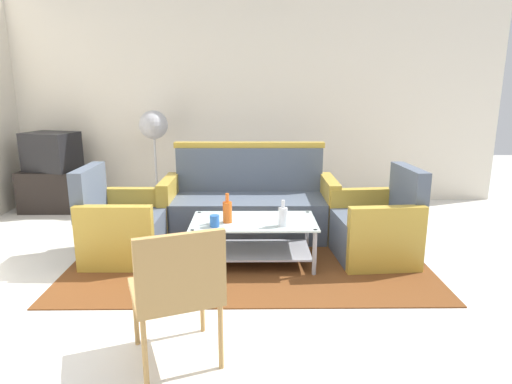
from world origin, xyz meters
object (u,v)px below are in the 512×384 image
armchair_right (376,229)px  wicker_chair (177,286)px  couch (249,206)px  tv_stand (56,190)px  coffee_table (254,235)px  bottle_orange (227,211)px  bottle_clear (283,216)px  pedestal_fan (154,131)px  television (52,151)px  armchair_left (122,228)px  cup (215,221)px

armchair_right → wicker_chair: 2.25m
couch → wicker_chair: (-0.39, -2.28, 0.18)m
tv_stand → armchair_right: bearing=-24.7°
coffee_table → bottle_orange: bearing=-167.4°
bottle_clear → couch: bearing=106.8°
bottle_clear → pedestal_fan: bearing=126.5°
wicker_chair → television: bearing=102.0°
coffee_table → armchair_right: bearing=6.3°
armchair_right → pedestal_fan: bearing=49.6°
bottle_orange → coffee_table: bearing=12.6°
armchair_right → bottle_orange: armchair_right is taller
armchair_left → tv_stand: (-1.31, 1.64, -0.03)m
bottle_orange → armchair_left: bearing=167.3°
couch → armchair_right: couch is taller
cup → bottle_orange: bearing=49.9°
bottle_orange → wicker_chair: size_ratio=0.31×
couch → coffee_table: 0.80m
television → couch: bearing=174.9°
armchair_right → television: bearing=61.0°
armchair_right → coffee_table: size_ratio=0.77×
television → bottle_clear: bearing=161.6°
cup → television: television is taller
television → pedestal_fan: size_ratio=0.55×
couch → pedestal_fan: 1.75m
couch → pedestal_fan: pedestal_fan is taller
bottle_orange → wicker_chair: (-0.20, -1.42, -0.01)m
bottle_clear → tv_stand: size_ratio=0.28×
cup → television: size_ratio=0.14×
bottle_orange → cup: bottle_orange is taller
bottle_clear → wicker_chair: wicker_chair is taller
coffee_table → bottle_orange: 0.33m
bottle_clear → television: bearing=144.7°
wicker_chair → pedestal_fan: bearing=83.2°
armchair_right → bottle_clear: 0.95m
couch → armchair_left: (-1.18, -0.63, -0.03)m
couch → bottle_clear: (0.29, -0.96, 0.18)m
cup → tv_stand: bearing=138.0°
television → armchair_right: bearing=172.3°
tv_stand → pedestal_fan: bearing=2.2°
armchair_left → tv_stand: size_ratio=1.06×
armchair_left → television: (-1.31, 1.64, 0.47)m
bottle_orange → couch: bearing=77.7°
couch → cup: (-0.29, -0.97, 0.14)m
couch → wicker_chair: couch is taller
armchair_left → pedestal_fan: (-0.02, 1.69, 0.73)m
bottle_clear → television: television is taller
bottle_orange → cup: 0.17m
bottle_orange → television: television is taller
couch → armchair_right: size_ratio=2.13×
pedestal_fan → couch: bearing=-41.4°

